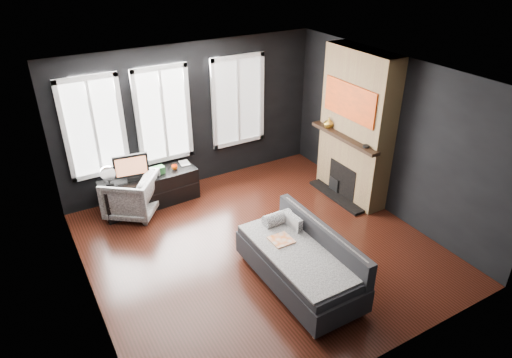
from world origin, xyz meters
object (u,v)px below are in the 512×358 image
monitor (131,166)px  book (179,159)px  sofa (299,260)px  mug (174,167)px  armchair (131,193)px  mantel_vase (329,123)px  media_console (150,190)px

monitor → book: 0.94m
sofa → book: size_ratio=8.57×
sofa → mug: sofa is taller
armchair → mantel_vase: 3.70m
media_console → mug: mug is taller
monitor → book: bearing=16.6°
monitor → mantel_vase: size_ratio=3.16×
monitor → book: (0.92, 0.14, -0.15)m
monitor → mug: monitor is taller
mantel_vase → media_console: bearing=161.3°
monitor → mug: 0.79m
sofa → media_console: (-1.08, 3.09, -0.13)m
media_console → mug: (0.49, -0.02, 0.35)m
media_console → monitor: size_ratio=2.85×
mug → mantel_vase: mantel_vase is taller
monitor → armchair: bearing=-118.3°
mug → mantel_vase: size_ratio=0.58×
monitor → mantel_vase: 3.56m
sofa → media_console: bearing=109.1°
armchair → monitor: bearing=-178.7°
sofa → monitor: size_ratio=3.32×
mug → mantel_vase: bearing=-21.5°
sofa → book: sofa is taller
sofa → book: 3.26m
sofa → armchair: size_ratio=2.40×
sofa → mantel_vase: 3.01m
monitor → mantel_vase: (3.38, -1.04, 0.47)m
armchair → book: (1.02, 0.27, 0.29)m
book → mantel_vase: 2.79m
mantel_vase → monitor: bearing=162.9°
mug → monitor: bearing=179.5°
armchair → mantel_vase: (3.48, -0.90, 0.91)m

